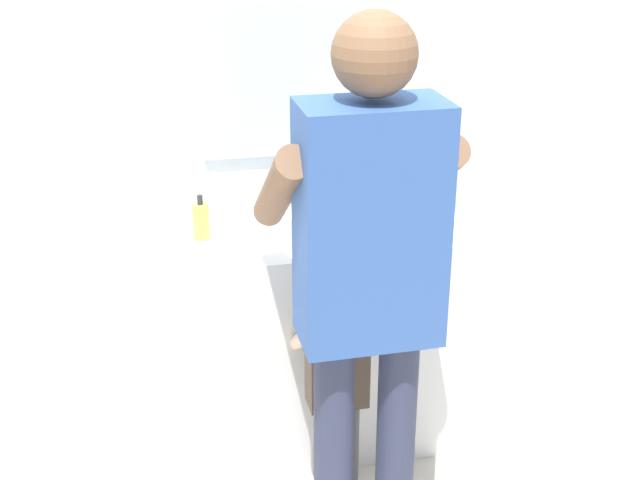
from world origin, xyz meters
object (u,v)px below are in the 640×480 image
(toothbrush_cup, at_px, (388,203))
(child_toddler, at_px, (337,371))
(adult_parent, at_px, (368,259))
(soap_bottle, at_px, (201,221))

(toothbrush_cup, bearing_deg, child_toddler, -123.85)
(child_toddler, xyz_separation_m, adult_parent, (0.02, -0.26, 0.53))
(soap_bottle, bearing_deg, child_toddler, -46.46)
(child_toddler, height_order, adult_parent, adult_parent)
(child_toddler, distance_m, adult_parent, 0.60)
(soap_bottle, distance_m, adult_parent, 0.81)
(soap_bottle, xyz_separation_m, adult_parent, (0.42, -0.68, 0.11))
(toothbrush_cup, bearing_deg, soap_bottle, -175.56)
(soap_bottle, relative_size, child_toddler, 0.19)
(soap_bottle, bearing_deg, toothbrush_cup, 4.44)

